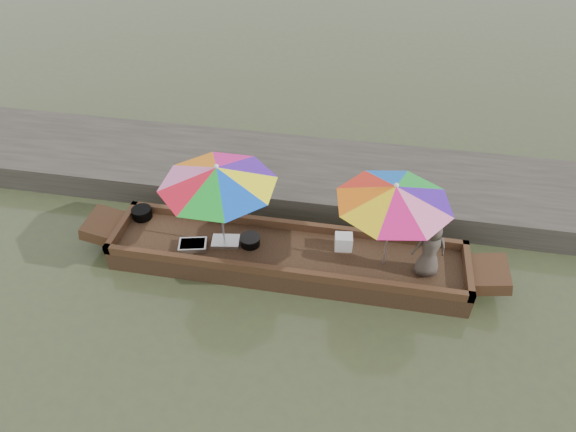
% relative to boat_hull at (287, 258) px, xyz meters
% --- Properties ---
extents(water, '(80.00, 80.00, 0.00)m').
position_rel_boat_hull_xyz_m(water, '(0.00, 0.00, -0.17)').
color(water, '#3C4928').
rests_on(water, ground).
extents(dock, '(22.00, 2.20, 0.50)m').
position_rel_boat_hull_xyz_m(dock, '(0.00, 2.20, 0.08)').
color(dock, '#2D2B26').
rests_on(dock, ground).
extents(boat_hull, '(5.73, 1.20, 0.35)m').
position_rel_boat_hull_xyz_m(boat_hull, '(0.00, 0.00, 0.00)').
color(boat_hull, black).
rests_on(boat_hull, water).
extents(cooking_pot, '(0.34, 0.34, 0.18)m').
position_rel_boat_hull_xyz_m(cooking_pot, '(-2.62, 0.38, 0.26)').
color(cooking_pot, black).
rests_on(cooking_pot, boat_hull).
extents(tray_crayfish, '(0.50, 0.40, 0.09)m').
position_rel_boat_hull_xyz_m(tray_crayfish, '(-1.51, -0.19, 0.22)').
color(tray_crayfish, silver).
rests_on(tray_crayfish, boat_hull).
extents(tray_scallop, '(0.49, 0.37, 0.06)m').
position_rel_boat_hull_xyz_m(tray_scallop, '(-1.02, 0.01, 0.21)').
color(tray_scallop, silver).
rests_on(tray_scallop, boat_hull).
extents(charcoal_grill, '(0.31, 0.31, 0.15)m').
position_rel_boat_hull_xyz_m(charcoal_grill, '(-0.61, 0.04, 0.25)').
color(charcoal_grill, black).
rests_on(charcoal_grill, boat_hull).
extents(supply_bag, '(0.31, 0.25, 0.26)m').
position_rel_boat_hull_xyz_m(supply_bag, '(0.88, 0.23, 0.30)').
color(supply_bag, silver).
rests_on(supply_bag, boat_hull).
extents(vendor, '(0.54, 0.39, 1.01)m').
position_rel_boat_hull_xyz_m(vendor, '(2.17, -0.09, 0.68)').
color(vendor, '#413831').
rests_on(vendor, boat_hull).
extents(umbrella_bow, '(2.35, 2.35, 1.55)m').
position_rel_boat_hull_xyz_m(umbrella_bow, '(-1.04, 0.00, 0.95)').
color(umbrella_bow, '#4514A5').
rests_on(umbrella_bow, boat_hull).
extents(umbrella_stern, '(2.05, 2.05, 1.55)m').
position_rel_boat_hull_xyz_m(umbrella_stern, '(1.54, 0.00, 0.95)').
color(umbrella_stern, '#4014A5').
rests_on(umbrella_stern, boat_hull).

